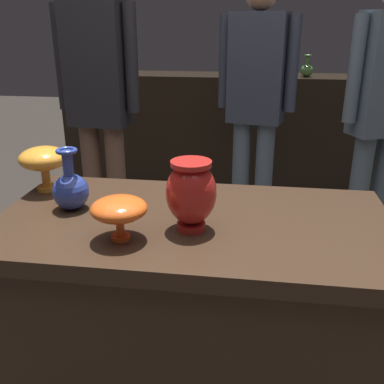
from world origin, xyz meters
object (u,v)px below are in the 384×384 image
vase_right_accent (70,189)px  shelf_vase_center (234,65)px  vase_centerpiece (191,193)px  shelf_vase_far_left (98,64)px  shelf_vase_right (307,69)px  shelf_vase_far_right (383,65)px  visitor_near_right (383,107)px  visitor_near_left (98,96)px  vase_tall_behind (44,160)px  vase_left_accent (119,210)px  visitor_center_back (256,97)px

vase_right_accent → shelf_vase_center: bearing=79.5°
vase_centerpiece → shelf_vase_far_left: bearing=115.1°
shelf_vase_right → shelf_vase_far_right: shelf_vase_far_right is taller
shelf_vase_right → shelf_vase_far_left: 1.56m
shelf_vase_far_left → visitor_near_right: 2.09m
shelf_vase_center → visitor_near_left: (-0.68, -1.00, -0.08)m
shelf_vase_center → shelf_vase_far_right: 1.04m
vase_tall_behind → vase_right_accent: bearing=-43.9°
shelf_vase_far_left → visitor_near_left: 1.09m
vase_centerpiece → visitor_near_left: visitor_near_left is taller
visitor_near_right → vase_left_accent: bearing=30.0°
vase_left_accent → shelf_vase_far_right: (1.22, 2.31, 0.19)m
vase_centerpiece → shelf_vase_center: bearing=90.2°
vase_right_accent → shelf_vase_center: (0.39, 2.11, 0.20)m
vase_tall_behind → visitor_near_left: size_ratio=0.10×
vase_tall_behind → visitor_near_left: 0.97m
vase_centerpiece → vase_left_accent: (-0.18, -0.09, -0.02)m
shelf_vase_right → shelf_vase_far_right: 0.52m
vase_centerpiece → shelf_vase_far_left: shelf_vase_far_left is taller
shelf_vase_center → shelf_vase_right: bearing=-0.1°
vase_centerpiece → vase_right_accent: vase_centerpiece is taller
vase_left_accent → visitor_near_left: size_ratio=0.09×
vase_left_accent → visitor_center_back: bearing=78.1°
vase_centerpiece → visitor_near_right: bearing=58.0°
vase_tall_behind → shelf_vase_far_right: size_ratio=0.95×
vase_right_accent → shelf_vase_far_left: (-0.65, 2.14, 0.19)m
shelf_vase_center → shelf_vase_far_right: size_ratio=0.78×
vase_right_accent → visitor_near_left: 1.15m
shelf_vase_center → vase_centerpiece: bearing=-89.8°
shelf_vase_right → visitor_near_left: bearing=-140.2°
shelf_vase_far_right → shelf_vase_center: bearing=-179.0°
vase_right_accent → visitor_center_back: bearing=69.0°
vase_centerpiece → vase_left_accent: 0.20m
visitor_near_right → shelf_vase_center: bearing=-70.5°
shelf_vase_right → visitor_center_back: visitor_center_back is taller
shelf_vase_right → visitor_near_left: visitor_near_left is taller
shelf_vase_far_left → visitor_near_right: (1.88, -0.90, -0.12)m
vase_right_accent → shelf_vase_far_left: size_ratio=0.89×
visitor_near_right → visitor_near_left: bearing=-19.6°
shelf_vase_far_right → visitor_center_back: bearing=-142.5°
shelf_vase_right → visitor_center_back: bearing=-118.3°
vase_tall_behind → shelf_vase_far_right: shelf_vase_far_right is taller
vase_left_accent → shelf_vase_far_right: 2.62m
vase_right_accent → vase_tall_behind: bearing=136.1°
vase_right_accent → shelf_vase_center: size_ratio=1.43×
vase_centerpiece → shelf_vase_far_right: size_ratio=1.15×
visitor_center_back → visitor_near_right: (0.67, -0.22, -0.00)m
vase_left_accent → visitor_near_right: bearing=54.4°
shelf_vase_center → visitor_near_left: size_ratio=0.08×
vase_right_accent → visitor_near_left: (-0.29, 1.11, 0.11)m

